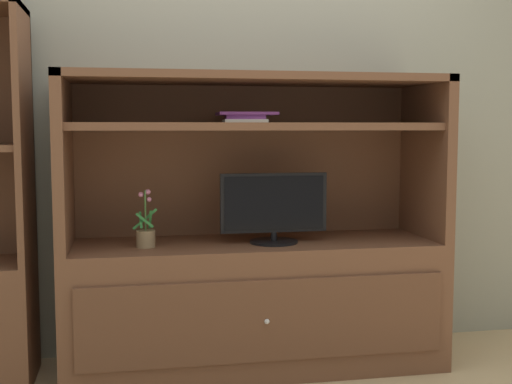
{
  "coord_description": "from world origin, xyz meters",
  "views": [
    {
      "loc": [
        -0.61,
        -2.8,
        1.19
      ],
      "look_at": [
        0.0,
        0.35,
        0.88
      ],
      "focal_mm": 47.01,
      "sensor_mm": 36.0,
      "label": 1
    }
  ],
  "objects_px": {
    "media_console": "(254,273)",
    "potted_plant": "(146,235)",
    "magazine_stack": "(245,117)",
    "tv_monitor": "(274,208)"
  },
  "relations": [
    {
      "from": "media_console",
      "to": "potted_plant",
      "type": "height_order",
      "value": "media_console"
    },
    {
      "from": "media_console",
      "to": "tv_monitor",
      "type": "relative_size",
      "value": 3.52
    },
    {
      "from": "media_console",
      "to": "magazine_stack",
      "type": "bearing_deg",
      "value": -175.01
    },
    {
      "from": "tv_monitor",
      "to": "magazine_stack",
      "type": "height_order",
      "value": "magazine_stack"
    },
    {
      "from": "potted_plant",
      "to": "magazine_stack",
      "type": "bearing_deg",
      "value": 6.87
    },
    {
      "from": "tv_monitor",
      "to": "media_console",
      "type": "bearing_deg",
      "value": 144.79
    },
    {
      "from": "media_console",
      "to": "magazine_stack",
      "type": "relative_size",
      "value": 5.23
    },
    {
      "from": "tv_monitor",
      "to": "magazine_stack",
      "type": "bearing_deg",
      "value": 156.47
    },
    {
      "from": "tv_monitor",
      "to": "potted_plant",
      "type": "bearing_deg",
      "value": -179.94
    },
    {
      "from": "media_console",
      "to": "tv_monitor",
      "type": "xyz_separation_m",
      "value": [
        0.09,
        -0.06,
        0.33
      ]
    }
  ]
}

